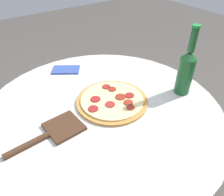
% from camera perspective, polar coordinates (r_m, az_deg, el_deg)
% --- Properties ---
extents(table, '(0.94, 0.94, 0.76)m').
position_cam_1_polar(table, '(0.98, -2.38, -10.66)').
color(table, silver).
rests_on(table, ground_plane).
extents(pizza, '(0.29, 0.29, 0.02)m').
position_cam_1_polar(pizza, '(0.89, 0.01, -0.62)').
color(pizza, '#B77F3D').
rests_on(pizza, table).
extents(beer_bottle, '(0.06, 0.06, 0.29)m').
position_cam_1_polar(beer_bottle, '(0.94, 18.79, 6.95)').
color(beer_bottle, '#195628').
rests_on(beer_bottle, table).
extents(pizza_paddle, '(0.27, 0.13, 0.02)m').
position_cam_1_polar(pizza_paddle, '(0.78, -15.06, -8.57)').
color(pizza_paddle, '#422819').
rests_on(pizza_paddle, table).
extents(napkin, '(0.15, 0.14, 0.01)m').
position_cam_1_polar(napkin, '(1.12, -11.92, 7.25)').
color(napkin, '#334C99').
rests_on(napkin, table).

